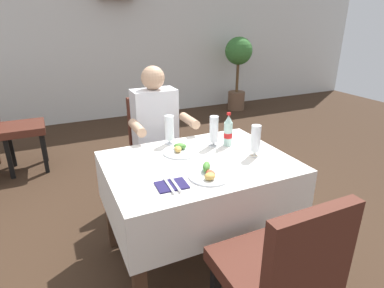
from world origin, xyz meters
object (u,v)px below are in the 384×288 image
object	(u,v)px
potted_plant_corner	(238,62)
chair_near_camera_side	(278,271)
napkin_cutlery_set	(172,185)
chair_far_diner_seat	(158,146)
plate_far_diner	(180,150)
main_dining_table	(198,184)
plate_near_camera	(209,174)
beer_glass_left	(169,129)
seated_diner_far	(157,133)
beer_glass_middle	(255,140)
background_chair_right	(12,124)
cola_bottle_primary	(228,131)
beer_glass_right	(214,131)

from	to	relation	value
potted_plant_corner	chair_near_camera_side	bearing A→B (deg)	-120.10
napkin_cutlery_set	chair_far_diner_seat	bearing A→B (deg)	75.34
plate_far_diner	main_dining_table	bearing A→B (deg)	-72.60
plate_far_diner	chair_near_camera_side	bearing A→B (deg)	-86.87
main_dining_table	plate_near_camera	xyz separation A→B (m)	(-0.04, -0.22, 0.19)
main_dining_table	napkin_cutlery_set	xyz separation A→B (m)	(-0.28, -0.23, 0.18)
beer_glass_left	chair_near_camera_side	bearing A→B (deg)	-87.05
seated_diner_far	beer_glass_middle	bearing A→B (deg)	-63.29
main_dining_table	napkin_cutlery_set	bearing A→B (deg)	-139.89
main_dining_table	background_chair_right	size ratio (longest dim) A/B	1.21
chair_near_camera_side	seated_diner_far	xyz separation A→B (m)	(-0.03, 1.55, 0.16)
plate_far_diner	beer_glass_middle	xyz separation A→B (m)	(0.43, -0.26, 0.10)
cola_bottle_primary	napkin_cutlery_set	xyz separation A→B (m)	(-0.59, -0.39, -0.10)
beer_glass_middle	potted_plant_corner	size ratio (longest dim) A/B	0.16
background_chair_right	main_dining_table	bearing A→B (deg)	-59.73
plate_near_camera	seated_diner_far	bearing A→B (deg)	89.57
chair_far_diner_seat	chair_near_camera_side	distance (m)	1.65
seated_diner_far	plate_far_diner	bearing A→B (deg)	-92.32
chair_far_diner_seat	chair_near_camera_side	bearing A→B (deg)	-90.00
beer_glass_right	cola_bottle_primary	size ratio (longest dim) A/B	0.91
chair_near_camera_side	seated_diner_far	bearing A→B (deg)	91.21
main_dining_table	beer_glass_right	distance (m)	0.40
chair_far_diner_seat	beer_glass_right	size ratio (longest dim) A/B	4.38
potted_plant_corner	background_chair_right	bearing A→B (deg)	-161.66
chair_near_camera_side	plate_near_camera	world-z (taller)	chair_near_camera_side
main_dining_table	chair_far_diner_seat	size ratio (longest dim) A/B	1.21
beer_glass_left	beer_glass_right	bearing A→B (deg)	-32.04
seated_diner_far	cola_bottle_primary	size ratio (longest dim) A/B	5.17
chair_far_diner_seat	cola_bottle_primary	world-z (taller)	cola_bottle_primary
chair_near_camera_side	plate_far_diner	xyz separation A→B (m)	(-0.05, 1.00, 0.21)
seated_diner_far	beer_glass_right	world-z (taller)	seated_diner_far
beer_glass_left	background_chair_right	distance (m)	2.09
chair_far_diner_seat	cola_bottle_primary	xyz separation A→B (m)	(0.31, -0.67, 0.31)
main_dining_table	beer_glass_left	xyz separation A→B (m)	(-0.06, 0.35, 0.28)
plate_far_diner	background_chair_right	world-z (taller)	background_chair_right
napkin_cutlery_set	main_dining_table	bearing A→B (deg)	40.11
potted_plant_corner	seated_diner_far	bearing A→B (deg)	-133.39
seated_diner_far	cola_bottle_primary	world-z (taller)	seated_diner_far
seated_diner_far	beer_glass_left	distance (m)	0.40
plate_near_camera	beer_glass_middle	xyz separation A→B (m)	(0.41, 0.14, 0.10)
napkin_cutlery_set	potted_plant_corner	distance (m)	4.38
main_dining_table	beer_glass_middle	size ratio (longest dim) A/B	5.50
plate_near_camera	beer_glass_right	world-z (taller)	beer_glass_right
cola_bottle_primary	potted_plant_corner	size ratio (longest dim) A/B	0.19
main_dining_table	plate_far_diner	bearing A→B (deg)	107.40
napkin_cutlery_set	background_chair_right	size ratio (longest dim) A/B	0.20
beer_glass_right	plate_near_camera	bearing A→B (deg)	-121.37
napkin_cutlery_set	potted_plant_corner	xyz separation A→B (m)	(2.65, 3.49, 0.10)
beer_glass_right	napkin_cutlery_set	size ratio (longest dim) A/B	1.15
plate_far_diner	napkin_cutlery_set	xyz separation A→B (m)	(-0.22, -0.41, -0.01)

